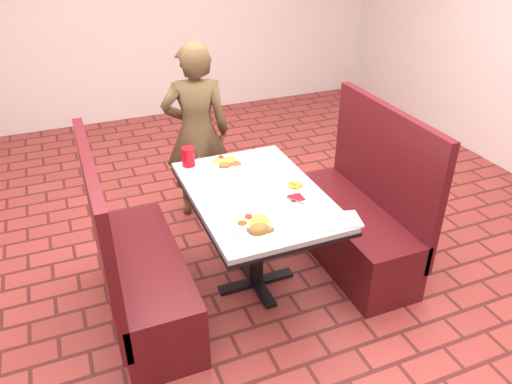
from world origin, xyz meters
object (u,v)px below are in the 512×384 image
dining_table (256,205)px  near_dinner_plate (256,224)px  booth_bench_left (138,274)px  booth_bench_right (357,221)px  diner_person (197,133)px  far_dinner_plate (227,161)px  red_tumbler (188,157)px  plantain_plate (295,186)px

dining_table → near_dinner_plate: (-0.15, -0.38, 0.13)m
booth_bench_left → booth_bench_right: 1.60m
diner_person → far_dinner_plate: size_ratio=5.51×
near_dinner_plate → red_tumbler: size_ratio=2.18×
booth_bench_right → plantain_plate: (-0.54, -0.04, 0.43)m
booth_bench_right → diner_person: (-0.87, 1.08, 0.41)m
far_dinner_plate → plantain_plate: bearing=-57.5°
dining_table → booth_bench_right: (0.80, 0.00, -0.32)m
diner_person → far_dinner_plate: (0.03, -0.65, 0.04)m
near_dinner_plate → plantain_plate: (0.41, 0.34, -0.02)m
booth_bench_right → near_dinner_plate: (-0.95, -0.38, 0.45)m
far_dinner_plate → near_dinner_plate: bearing=-97.6°
diner_person → red_tumbler: (-0.22, -0.56, 0.08)m
booth_bench_left → red_tumbler: size_ratio=9.02×
red_tumbler → plantain_plate: bearing=-45.7°
far_dinner_plate → red_tumbler: size_ratio=2.01×
red_tumbler → near_dinner_plate: bearing=-81.1°
booth_bench_left → plantain_plate: (1.06, -0.04, 0.43)m
booth_bench_right → diner_person: bearing=129.0°
booth_bench_left → far_dinner_plate: (0.75, 0.43, 0.45)m
booth_bench_right → red_tumbler: bearing=154.4°
near_dinner_plate → far_dinner_plate: (0.11, 0.81, -0.01)m
diner_person → near_dinner_plate: bearing=99.6°
dining_table → diner_person: 1.08m
far_dinner_plate → plantain_plate: size_ratio=1.66×
far_dinner_plate → plantain_plate: 0.57m
dining_table → far_dinner_plate: far_dinner_plate is taller
diner_person → plantain_plate: (0.33, -1.12, 0.02)m
booth_bench_right → diner_person: 1.45m
dining_table → far_dinner_plate: bearing=96.0°
booth_bench_left → far_dinner_plate: 0.98m
booth_bench_right → red_tumbler: size_ratio=9.02×
near_dinner_plate → booth_bench_right: bearing=21.7°
far_dinner_plate → red_tumbler: bearing=160.3°
dining_table → plantain_plate: bearing=-9.4°
near_dinner_plate → plantain_plate: size_ratio=1.79×
red_tumbler → dining_table: bearing=-60.6°
far_dinner_plate → red_tumbler: (-0.25, 0.09, 0.04)m
near_dinner_plate → far_dinner_plate: bearing=82.4°
booth_bench_left → booth_bench_right: same height
dining_table → near_dinner_plate: bearing=-112.1°
plantain_plate → near_dinner_plate: bearing=-140.8°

